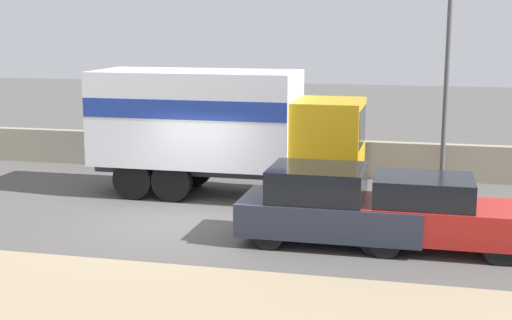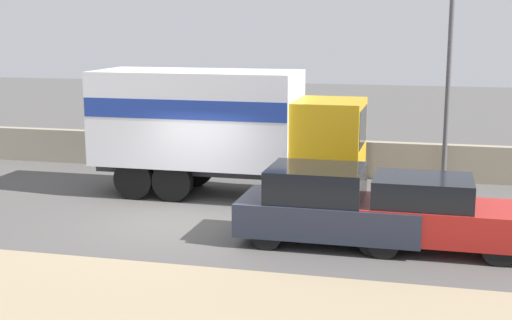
{
  "view_description": "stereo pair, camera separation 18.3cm",
  "coord_description": "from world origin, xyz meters",
  "px_view_note": "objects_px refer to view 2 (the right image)",
  "views": [
    {
      "loc": [
        5.5,
        -15.61,
        4.69
      ],
      "look_at": [
        1.58,
        1.06,
        1.39
      ],
      "focal_mm": 50.0,
      "sensor_mm": 36.0,
      "label": 1
    },
    {
      "loc": [
        5.68,
        -15.56,
        4.69
      ],
      "look_at": [
        1.58,
        1.06,
        1.39
      ],
      "focal_mm": 50.0,
      "sensor_mm": 36.0,
      "label": 2
    }
  ],
  "objects_px": {
    "street_lamp": "(451,35)",
    "car_sedan_second": "(433,214)",
    "box_truck": "(219,123)",
    "car_hatchback": "(326,206)"
  },
  "relations": [
    {
      "from": "car_hatchback",
      "to": "car_sedan_second",
      "type": "distance_m",
      "value": 2.25
    },
    {
      "from": "street_lamp",
      "to": "car_sedan_second",
      "type": "distance_m",
      "value": 7.32
    },
    {
      "from": "box_truck",
      "to": "car_hatchback",
      "type": "xyz_separation_m",
      "value": [
        3.47,
        -3.55,
        -1.21
      ]
    },
    {
      "from": "car_hatchback",
      "to": "car_sedan_second",
      "type": "xyz_separation_m",
      "value": [
        2.25,
        0.01,
        -0.03
      ]
    },
    {
      "from": "car_hatchback",
      "to": "car_sedan_second",
      "type": "relative_size",
      "value": 1.0
    },
    {
      "from": "box_truck",
      "to": "car_sedan_second",
      "type": "xyz_separation_m",
      "value": [
        5.72,
        -3.53,
        -1.24
      ]
    },
    {
      "from": "box_truck",
      "to": "street_lamp",
      "type": "bearing_deg",
      "value": 25.32
    },
    {
      "from": "street_lamp",
      "to": "car_hatchback",
      "type": "relative_size",
      "value": 1.95
    },
    {
      "from": "car_sedan_second",
      "to": "box_truck",
      "type": "bearing_deg",
      "value": 148.3
    },
    {
      "from": "street_lamp",
      "to": "box_truck",
      "type": "distance_m",
      "value": 7.07
    }
  ]
}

